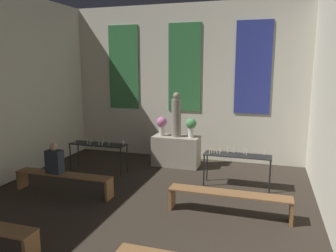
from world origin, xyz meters
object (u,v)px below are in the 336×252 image
pew_back_right (229,198)px  person_seated (54,160)px  flower_vase_left (162,124)px  flower_vase_right (191,125)px  altar (176,151)px  candle_rack_right (237,158)px  pew_back_left (63,179)px  candle_rack_left (98,147)px  statue (176,116)px

pew_back_right → person_seated: size_ratio=3.32×
flower_vase_left → flower_vase_right: (0.88, 0.00, 0.00)m
altar → pew_back_right: bearing=-56.4°
flower_vase_right → candle_rack_right: size_ratio=0.35×
pew_back_left → person_seated: person_seated is taller
pew_back_left → candle_rack_left: bearing=89.8°
person_seated → flower_vase_left: bearing=59.7°
altar → flower_vase_left: size_ratio=2.44×
altar → flower_vase_left: flower_vase_left is taller
altar → pew_back_left: 3.40m
flower_vase_left → pew_back_left: size_ratio=0.23×
pew_back_left → pew_back_right: (3.76, 0.00, 0.00)m
pew_back_right → person_seated: 4.00m
pew_back_right → person_seated: bearing=-180.0°
altar → candle_rack_right: bearing=-33.0°
flower_vase_left → pew_back_right: size_ratio=0.23×
altar → person_seated: 3.54m
pew_back_left → person_seated: (-0.21, -0.00, 0.42)m
flower_vase_left → person_seated: size_ratio=0.78×
flower_vase_left → candle_rack_left: flower_vase_left is taller
flower_vase_left → candle_rack_left: size_ratio=0.35×
candle_rack_left → pew_back_left: bearing=-90.2°
flower_vase_left → pew_back_left: 3.29m
candle_rack_right → statue: bearing=147.0°
candle_rack_left → pew_back_right: 4.11m
flower_vase_right → pew_back_right: size_ratio=0.23×
altar → pew_back_right: (1.88, -2.83, -0.09)m
flower_vase_right → pew_back_left: 3.76m
altar → candle_rack_left: (-1.88, -1.21, 0.27)m
flower_vase_left → candle_rack_right: flower_vase_left is taller
person_seated → candle_rack_left: bearing=82.3°
statue → flower_vase_left: statue is taller
flower_vase_left → altar: bearing=0.0°
flower_vase_left → candle_rack_right: bearing=-27.7°
candle_rack_left → pew_back_left: candle_rack_left is taller
statue → person_seated: (-2.09, -2.83, -0.70)m
statue → flower_vase_right: statue is taller
candle_rack_left → pew_back_right: candle_rack_left is taller
statue → pew_back_left: (-1.88, -2.83, -1.12)m
candle_rack_left → pew_back_right: size_ratio=0.67×
pew_back_left → person_seated: bearing=-180.0°
altar → flower_vase_right: bearing=0.0°
altar → pew_back_left: altar is taller
candle_rack_left → pew_back_left: (-0.01, -1.62, -0.36)m
statue → candle_rack_left: size_ratio=0.80×
candle_rack_left → candle_rack_right: (3.74, 0.00, -0.00)m
pew_back_left → statue: bearing=56.4°
candle_rack_right → flower_vase_right: bearing=139.7°
flower_vase_right → pew_back_right: bearing=-63.0°
flower_vase_left → flower_vase_right: same height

